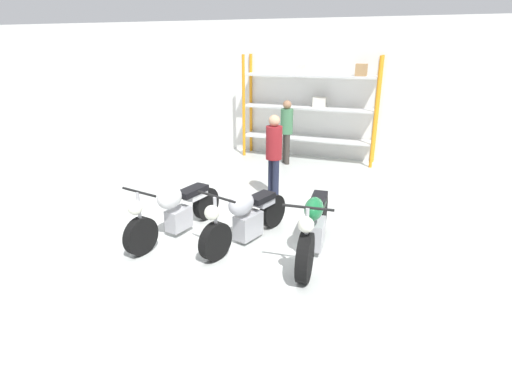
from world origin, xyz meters
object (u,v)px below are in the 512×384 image
(motorcycle_white, at_px, (175,210))
(motorcycle_green, at_px, (314,226))
(shelving_rack, at_px, (311,105))
(motorcycle_silver, at_px, (246,217))
(person_browsing, at_px, (287,127))
(person_near_rack, at_px, (274,150))

(motorcycle_white, distance_m, motorcycle_green, 2.25)
(shelving_rack, distance_m, motorcycle_silver, 5.33)
(motorcycle_silver, xyz_separation_m, person_browsing, (-0.66, 4.56, 0.54))
(motorcycle_white, bearing_deg, motorcycle_silver, 109.64)
(motorcycle_white, relative_size, person_near_rack, 1.24)
(motorcycle_silver, relative_size, person_browsing, 1.19)
(motorcycle_green, relative_size, person_browsing, 1.35)
(motorcycle_silver, distance_m, person_near_rack, 2.12)
(motorcycle_silver, bearing_deg, person_near_rack, -157.18)
(shelving_rack, bearing_deg, person_near_rack, -90.01)
(motorcycle_white, height_order, person_near_rack, person_near_rack)
(motorcycle_green, height_order, person_browsing, person_browsing)
(motorcycle_green, height_order, person_near_rack, person_near_rack)
(person_browsing, xyz_separation_m, person_near_rack, (0.47, -2.54, 0.04))
(motorcycle_white, bearing_deg, person_browsing, -174.13)
(shelving_rack, bearing_deg, motorcycle_white, -100.17)
(motorcycle_white, distance_m, person_browsing, 4.78)
(motorcycle_silver, xyz_separation_m, person_near_rack, (-0.20, 2.03, 0.57))
(shelving_rack, relative_size, motorcycle_silver, 1.83)
(motorcycle_green, distance_m, person_browsing, 4.91)
(motorcycle_white, relative_size, person_browsing, 1.28)
(motorcycle_white, xyz_separation_m, person_browsing, (0.50, 4.72, 0.52))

